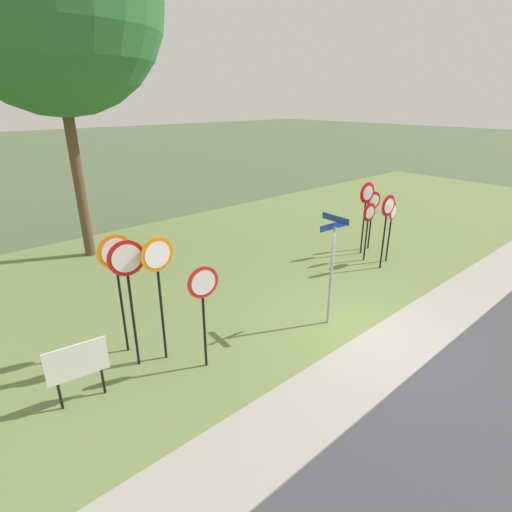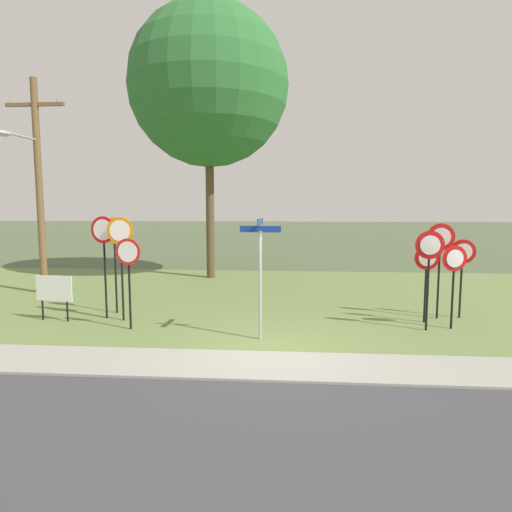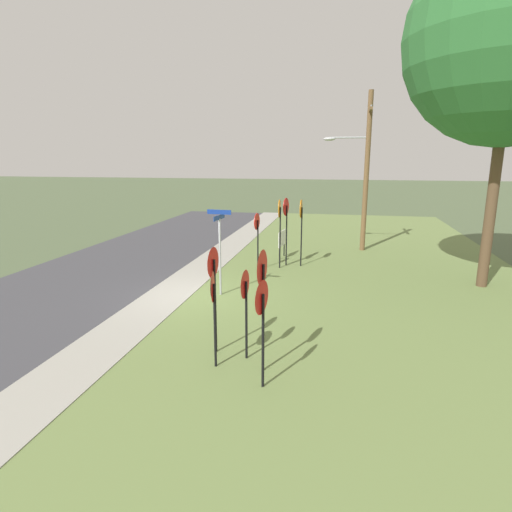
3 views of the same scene
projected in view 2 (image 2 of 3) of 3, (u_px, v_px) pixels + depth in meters
ground_plane at (272, 354)px, 9.60m from camera, size 160.00×160.00×0.00m
road_asphalt at (253, 499)px, 4.85m from camera, size 44.00×6.40×0.01m
sidewalk_strip at (270, 366)px, 8.81m from camera, size 44.00×1.60×0.06m
grass_median at (279, 297)px, 15.54m from camera, size 44.00×12.00×0.04m
stop_sign_near_left at (104, 244)px, 12.24m from camera, size 0.73×0.15×2.86m
stop_sign_near_right at (114, 244)px, 12.86m from camera, size 0.75×0.10×2.81m
stop_sign_far_left at (121, 246)px, 12.00m from camera, size 0.72×0.10×2.84m
stop_sign_far_center at (128, 264)px, 11.18m from camera, size 0.67×0.12×2.34m
yield_sign_near_left at (454, 268)px, 11.23m from camera, size 0.66×0.16×2.16m
yield_sign_near_right at (463, 260)px, 12.33m from camera, size 0.67×0.16×2.22m
yield_sign_far_left at (430, 257)px, 11.05m from camera, size 0.71×0.11×2.54m
yield_sign_far_right at (427, 266)px, 11.85m from camera, size 0.65×0.11×2.09m
yield_sign_center at (440, 248)px, 12.23m from camera, size 0.75×0.12×2.67m
street_name_post at (260, 268)px, 10.35m from camera, size 0.96×0.82×2.86m
utility_pole at (36, 178)px, 15.47m from camera, size 2.10×2.23×7.54m
notice_board at (54, 291)px, 12.14m from camera, size 1.09×0.18×1.25m
oak_tree_left at (209, 86)px, 18.66m from camera, size 6.74×6.74×11.54m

